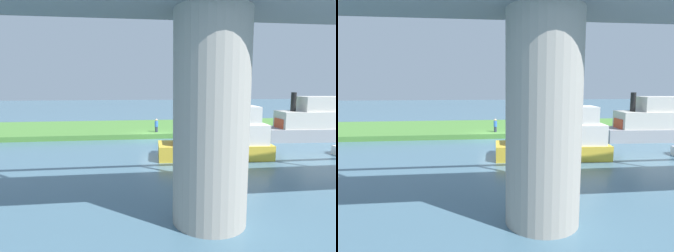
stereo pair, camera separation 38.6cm
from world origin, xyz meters
TOP-DOWN VIEW (x-y plane):
  - ground_plane at (0.00, 0.00)m, footprint 160.00×160.00m
  - grassy_bank at (0.00, -6.00)m, footprint 80.00×12.00m
  - bridge_pylon at (-0.82, 18.08)m, footprint 2.87×2.87m
  - person_on_bank at (-0.50, -1.29)m, footprint 0.39×0.39m
  - mooring_post at (-0.50, -1.29)m, footprint 0.20×0.20m
  - pontoon_yellow at (-15.69, 2.43)m, footprint 9.32×3.58m
  - motorboat_red at (-4.21, 8.21)m, footprint 8.42×3.37m

SIDE VIEW (x-z plane):
  - ground_plane at x=0.00m, z-range 0.00..0.00m
  - grassy_bank at x=0.00m, z-range 0.00..0.50m
  - mooring_post at x=-0.50m, z-range 0.50..1.44m
  - person_on_bank at x=-0.50m, z-range 0.51..1.90m
  - motorboat_red at x=-4.21m, z-range -0.55..3.66m
  - pontoon_yellow at x=-15.69m, z-range -0.61..4.08m
  - bridge_pylon at x=-0.82m, z-range 0.00..8.08m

